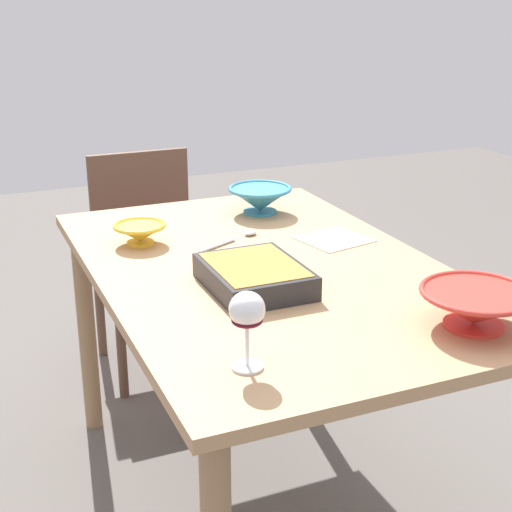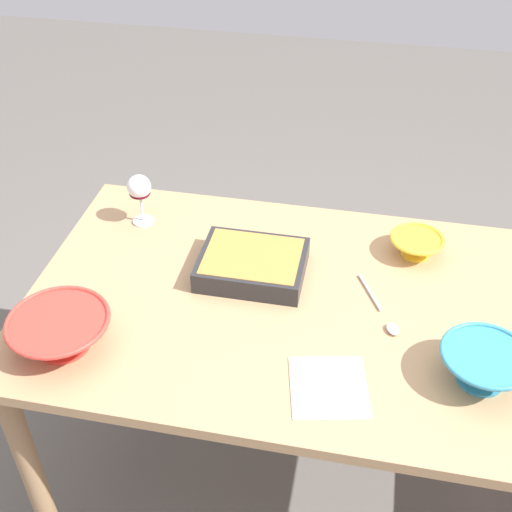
% 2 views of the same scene
% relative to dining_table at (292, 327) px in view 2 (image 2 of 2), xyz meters
% --- Properties ---
extents(ground_plane, '(8.00, 8.00, 0.00)m').
position_rel_dining_table_xyz_m(ground_plane, '(0.00, 0.00, -0.67)').
color(ground_plane, '#5B5651').
extents(dining_table, '(1.39, 0.89, 0.77)m').
position_rel_dining_table_xyz_m(dining_table, '(0.00, 0.00, 0.00)').
color(dining_table, tan).
rests_on(dining_table, ground_plane).
extents(wine_glass, '(0.07, 0.07, 0.16)m').
position_rel_dining_table_xyz_m(wine_glass, '(-0.50, 0.26, 0.21)').
color(wine_glass, white).
rests_on(wine_glass, dining_table).
extents(casserole_dish, '(0.28, 0.23, 0.06)m').
position_rel_dining_table_xyz_m(casserole_dish, '(-0.13, 0.09, 0.13)').
color(casserole_dish, '#262628').
rests_on(casserole_dish, dining_table).
extents(mixing_bowl, '(0.25, 0.25, 0.09)m').
position_rel_dining_table_xyz_m(mixing_bowl, '(-0.52, -0.27, 0.14)').
color(mixing_bowl, red).
rests_on(mixing_bowl, dining_table).
extents(small_bowl, '(0.15, 0.15, 0.06)m').
position_rel_dining_table_xyz_m(small_bowl, '(0.31, 0.26, 0.13)').
color(small_bowl, yellow).
rests_on(small_bowl, dining_table).
extents(serving_bowl, '(0.21, 0.21, 0.09)m').
position_rel_dining_table_xyz_m(serving_bowl, '(0.46, -0.18, 0.15)').
color(serving_bowl, teal).
rests_on(serving_bowl, dining_table).
extents(serving_spoon, '(0.12, 0.22, 0.01)m').
position_rel_dining_table_xyz_m(serving_spoon, '(0.24, -0.02, 0.10)').
color(serving_spoon, silver).
rests_on(serving_spoon, dining_table).
extents(napkin, '(0.21, 0.22, 0.00)m').
position_rel_dining_table_xyz_m(napkin, '(0.12, -0.27, 0.10)').
color(napkin, beige).
rests_on(napkin, dining_table).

